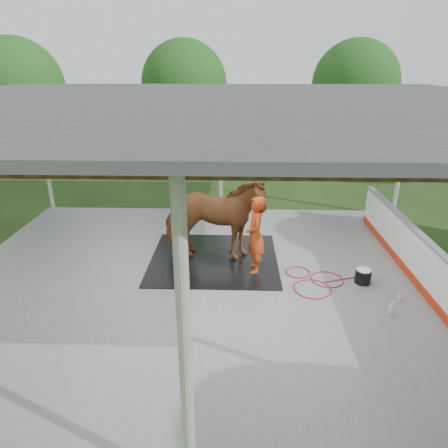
{
  "coord_description": "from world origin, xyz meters",
  "views": [
    {
      "loc": [
        0.48,
        -7.87,
        4.7
      ],
      "look_at": [
        0.22,
        0.85,
        1.17
      ],
      "focal_mm": 32.0,
      "sensor_mm": 36.0,
      "label": 1
    }
  ],
  "objects_px": {
    "handler": "(255,235)",
    "dasher_board": "(423,266)",
    "horse": "(214,219)",
    "wash_bucket": "(363,276)"
  },
  "relations": [
    {
      "from": "dasher_board",
      "to": "horse",
      "type": "height_order",
      "value": "horse"
    },
    {
      "from": "handler",
      "to": "dasher_board",
      "type": "bearing_deg",
      "value": 76.45
    },
    {
      "from": "dasher_board",
      "to": "wash_bucket",
      "type": "relative_size",
      "value": 22.29
    },
    {
      "from": "dasher_board",
      "to": "horse",
      "type": "relative_size",
      "value": 3.16
    },
    {
      "from": "handler",
      "to": "horse",
      "type": "bearing_deg",
      "value": -123.19
    },
    {
      "from": "horse",
      "to": "wash_bucket",
      "type": "distance_m",
      "value": 3.72
    },
    {
      "from": "dasher_board",
      "to": "wash_bucket",
      "type": "distance_m",
      "value": 1.27
    },
    {
      "from": "wash_bucket",
      "to": "dasher_board",
      "type": "bearing_deg",
      "value": -7.75
    },
    {
      "from": "horse",
      "to": "handler",
      "type": "relative_size",
      "value": 1.36
    },
    {
      "from": "dasher_board",
      "to": "handler",
      "type": "xyz_separation_m",
      "value": [
        -3.65,
        0.66,
        0.39
      ]
    }
  ]
}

